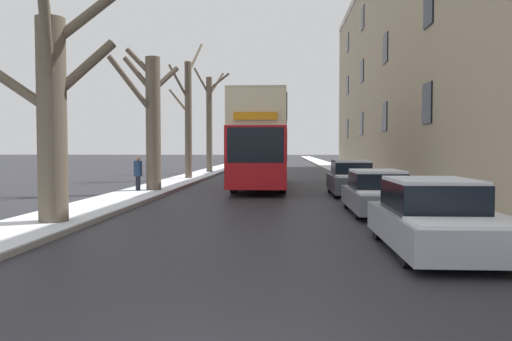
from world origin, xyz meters
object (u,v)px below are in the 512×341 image
Objects in this scene: bare_tree_left_0 at (51,105)px; double_decker_bus at (262,138)px; oncoming_van at (241,159)px; bare_tree_left_2 at (188,115)px; bare_tree_left_3 at (210,120)px; parked_car_0 at (433,218)px; bare_tree_left_1 at (152,119)px; parked_car_1 at (378,193)px; pedestrian_left_sidewalk at (138,173)px; parked_car_2 at (351,179)px.

bare_tree_left_0 reaches higher than double_decker_bus.
oncoming_van is at bearing 99.51° from double_decker_bus.
bare_tree_left_2 is 1.07× the size of bare_tree_left_3.
oncoming_van is (-2.27, 13.54, -1.42)m from double_decker_bus.
bare_tree_left_0 is at bearing -89.89° from bare_tree_left_3.
bare_tree_left_3 is at bearing 108.89° from double_decker_bus.
double_decker_bus is 2.68× the size of parked_car_0.
parked_car_0 is at bearing -54.28° from bare_tree_left_1.
parked_car_0 is 0.76× the size of oncoming_van.
parked_car_1 is (8.97, -24.49, -3.70)m from bare_tree_left_3.
bare_tree_left_1 reaches higher than parked_car_1.
pedestrian_left_sidewalk is at bearing 128.19° from parked_car_0.
pedestrian_left_sidewalk is at bearing -92.48° from bare_tree_left_2.
double_decker_bus is at bearing 104.29° from parked_car_0.
bare_tree_left_2 is (-0.13, 9.28, 0.77)m from bare_tree_left_1.
bare_tree_left_1 is (-0.03, 9.86, 0.24)m from bare_tree_left_0.
bare_tree_left_1 is 15.55m from parked_car_0.
bare_tree_left_2 is at bearing -90.67° from bare_tree_left_3.
double_decker_bus is (4.97, -5.60, -1.56)m from bare_tree_left_2.
double_decker_bus is 2.78× the size of parked_car_2.
parked_car_1 is at bearing -36.43° from bare_tree_left_1.
double_decker_bus is 11.24m from parked_car_1.
oncoming_van is 17.86m from pedestrian_left_sidewalk.
bare_tree_left_1 is 2.55m from pedestrian_left_sidewalk.
bare_tree_left_2 is 13.71m from parked_car_2.
bare_tree_left_3 is at bearing 90.11° from bare_tree_left_0.
oncoming_van is 3.31× the size of pedestrian_left_sidewalk.
parked_car_2 is (-0.00, 6.20, 0.07)m from parked_car_1.
oncoming_van is at bearing 102.13° from parked_car_0.
bare_tree_left_2 is at bearing -30.50° from pedestrian_left_sidewalk.
parked_car_0 is at bearing -169.83° from pedestrian_left_sidewalk.
bare_tree_left_2 is 7.64m from double_decker_bus.
bare_tree_left_1 is at bearing -98.49° from oncoming_van.
bare_tree_left_1 is at bearing 125.72° from parked_car_0.
oncoming_van is (2.57, 17.22, -2.20)m from bare_tree_left_1.
bare_tree_left_2 is at bearing -108.76° from oncoming_van.
pedestrian_left_sidewalk is (-5.38, -4.05, -1.67)m from double_decker_bus.
oncoming_van is at bearing 109.88° from parked_car_2.
bare_tree_left_3 is 4.13m from oncoming_van.
bare_tree_left_0 is at bearing -159.88° from parked_car_1.
bare_tree_left_3 is 26.35m from parked_car_1.
bare_tree_left_1 is 11.45m from parked_car_1.
oncoming_van is at bearing -38.06° from pedestrian_left_sidewalk.
parked_car_2 is (8.91, 9.46, -2.46)m from bare_tree_left_0.
bare_tree_left_0 is 1.55× the size of parked_car_2.
bare_tree_left_0 is 1.50× the size of parked_car_1.
pedestrian_left_sidewalk is (-0.57, 9.49, -2.22)m from bare_tree_left_0.
parked_car_1 is at bearing -75.02° from oncoming_van.
parked_car_2 is 18.74m from oncoming_van.
bare_tree_left_3 is 1.99× the size of parked_car_1.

